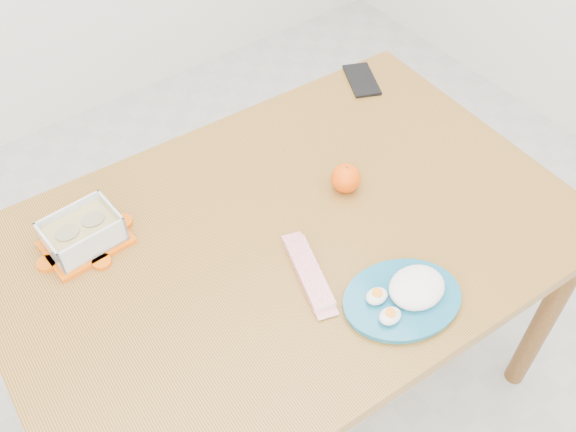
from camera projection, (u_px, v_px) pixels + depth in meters
ground at (305, 393)px, 2.06m from camera, size 3.50×3.50×0.00m
dining_table at (288, 254)px, 1.60m from camera, size 1.41×0.98×0.75m
food_container at (83, 233)px, 1.48m from camera, size 0.20×0.15×0.08m
orange_fruit at (346, 178)px, 1.60m from camera, size 0.07×0.07×0.07m
rice_plate at (407, 294)px, 1.39m from camera, size 0.33×0.33×0.07m
candy_bar at (309, 272)px, 1.44m from camera, size 0.11×0.21×0.02m
smartphone at (362, 80)px, 1.93m from camera, size 0.14×0.18×0.01m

